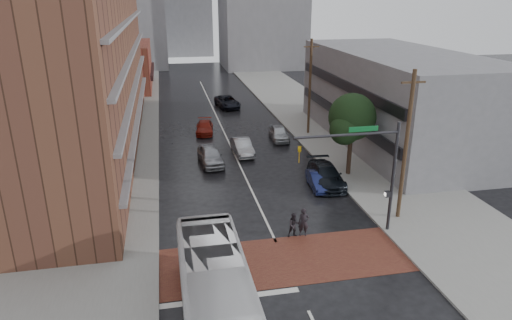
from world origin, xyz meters
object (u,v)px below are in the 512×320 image
car_travel_c (205,127)px  pedestrian_a (304,222)px  car_travel_a (210,156)px  car_parked_far (279,133)px  suv_travel (227,102)px  car_travel_b (242,147)px  car_parked_mid (326,175)px  transit_bus (219,309)px  pedestrian_b (294,225)px  car_parked_near (319,180)px

car_travel_c → pedestrian_a: bearing=-73.7°
pedestrian_a → car_travel_a: 14.49m
car_travel_a → car_parked_far: bearing=32.8°
car_travel_c → car_parked_far: (7.30, -3.93, 0.10)m
suv_travel → car_parked_far: bearing=-85.4°
suv_travel → car_travel_b: bearing=-101.1°
suv_travel → car_parked_mid: 27.63m
transit_bus → car_parked_mid: size_ratio=2.31×
car_travel_a → car_parked_mid: bearing=-40.9°
car_travel_c → car_travel_a: bearing=-85.6°
pedestrian_b → car_travel_b: size_ratio=0.36×
car_travel_c → car_parked_near: car_travel_c is taller
pedestrian_a → pedestrian_b: (-0.61, 0.00, -0.12)m
car_travel_c → car_parked_near: bearing=-59.6°
car_travel_b → car_parked_near: 10.03m
pedestrian_b → car_travel_c: size_ratio=0.37×
transit_bus → car_travel_a: 22.15m
car_travel_b → car_travel_a: bearing=-149.5°
car_travel_c → suv_travel: suv_travel is taller
transit_bus → suv_travel: transit_bus is taller
car_parked_mid → pedestrian_a: bearing=-115.3°
car_parked_near → suv_travel: bearing=101.0°
car_travel_b → suv_travel: suv_travel is taller
pedestrian_a → car_travel_b: 15.94m
car_parked_mid → car_parked_far: car_parked_mid is taller
suv_travel → car_parked_far: size_ratio=1.27×
car_parked_mid → car_travel_a: bearing=146.7°
car_parked_far → car_parked_mid: bearing=-82.4°
transit_bus → pedestrian_a: 10.37m
car_travel_a → car_travel_b: 3.83m
car_travel_b → car_parked_far: bearing=36.9°
suv_travel → car_parked_far: suv_travel is taller
transit_bus → car_travel_b: (5.13, 24.13, -1.02)m
car_travel_a → suv_travel: car_travel_a is taller
pedestrian_b → car_travel_c: 23.74m
pedestrian_b → car_parked_near: (3.94, 6.92, -0.18)m
pedestrian_a → car_parked_near: bearing=76.3°
car_parked_near → car_parked_far: car_parked_far is taller
suv_travel → car_parked_mid: size_ratio=1.00×
pedestrian_b → pedestrian_a: bearing=-0.0°
car_parked_near → car_travel_a: bearing=142.4°
pedestrian_b → car_parked_near: 7.97m
pedestrian_a → car_travel_c: 23.84m
car_travel_a → car_travel_c: bearing=83.7°
pedestrian_b → car_parked_mid: bearing=57.7°
transit_bus → car_parked_near: size_ratio=3.35×
pedestrian_a → car_travel_b: (-1.14, 15.90, -0.18)m
car_travel_a → car_parked_near: size_ratio=1.27×
car_travel_a → suv_travel: size_ratio=0.88×
car_parked_far → suv_travel: bearing=105.8°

